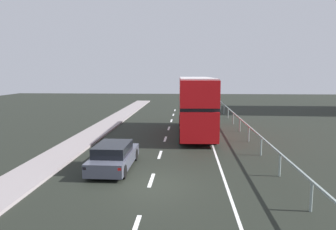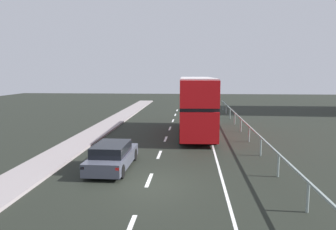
{
  "view_description": "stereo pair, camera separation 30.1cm",
  "coord_description": "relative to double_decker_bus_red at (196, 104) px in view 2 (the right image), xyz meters",
  "views": [
    {
      "loc": [
        1.57,
        -13.33,
        4.75
      ],
      "look_at": [
        0.31,
        7.59,
        2.0
      ],
      "focal_mm": 34.5,
      "sensor_mm": 36.0,
      "label": 1
    },
    {
      "loc": [
        1.87,
        -13.31,
        4.75
      ],
      "look_at": [
        0.31,
        7.59,
        2.0
      ],
      "focal_mm": 34.5,
      "sensor_mm": 36.0,
      "label": 2
    }
  ],
  "objects": [
    {
      "name": "hatchback_car_near",
      "position": [
        -4.27,
        -9.48,
        -1.71
      ],
      "size": [
        1.84,
        4.48,
        1.3
      ],
      "rotation": [
        0.0,
        0.0,
        -0.01
      ],
      "color": "#464957",
      "rests_on": "ground"
    },
    {
      "name": "bridge_side_railing",
      "position": [
        3.63,
        -2.58,
        -1.44
      ],
      "size": [
        0.1,
        42.0,
        1.11
      ],
      "color": "gray",
      "rests_on": "ground"
    },
    {
      "name": "near_sidewalk_kerb",
      "position": [
        -7.93,
        -11.58,
        -2.28
      ],
      "size": [
        2.14,
        80.0,
        0.14
      ],
      "primitive_type": "cube",
      "color": "gray",
      "rests_on": "ground"
    },
    {
      "name": "double_decker_bus_red",
      "position": [
        0.0,
        0.0,
        0.0
      ],
      "size": [
        2.77,
        10.38,
        4.39
      ],
      "rotation": [
        0.0,
        0.0,
        0.03
      ],
      "color": "red",
      "rests_on": "ground"
    },
    {
      "name": "ground_plane",
      "position": [
        -2.22,
        -11.58,
        -2.4
      ],
      "size": [
        75.33,
        120.0,
        0.1
      ],
      "primitive_type": "cube",
      "color": "black"
    },
    {
      "name": "lane_paint_markings",
      "position": [
        -0.1,
        -3.2,
        -2.34
      ],
      "size": [
        3.4,
        46.0,
        0.01
      ],
      "color": "silver",
      "rests_on": "ground"
    }
  ]
}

